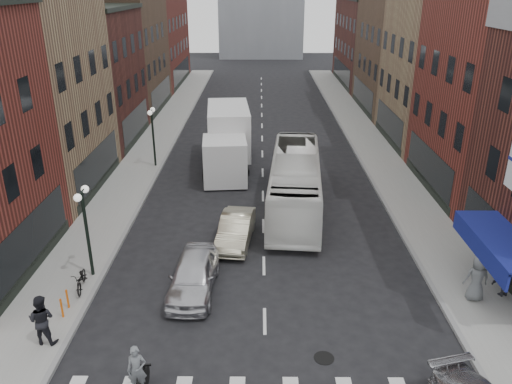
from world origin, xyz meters
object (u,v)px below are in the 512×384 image
bike_rack (65,303)px  box_truck (228,140)px  ped_right_a (506,277)px  parked_bicycle (81,279)px  transit_bus (295,182)px  streetlamp_far (152,126)px  motorcycle_rider (138,377)px  ped_left_solo (42,320)px  ped_right_c (477,278)px  sedan_left_far (236,229)px  streetlamp_near (85,217)px  sedan_left_near (193,275)px

bike_rack → box_truck: bearing=72.8°
ped_right_a → parked_bicycle: bearing=-14.8°
box_truck → transit_bus: 7.97m
streetlamp_far → ped_right_a: 23.03m
motorcycle_rider → ped_left_solo: size_ratio=1.11×
streetlamp_far → ped_right_c: 22.30m
sedan_left_far → box_truck: bearing=101.5°
ped_left_solo → ped_right_c: bearing=-165.2°
streetlamp_near → motorcycle_rider: 8.08m
sedan_left_far → ped_right_c: bearing=-20.8°
streetlamp_near → motorcycle_rider: size_ratio=1.98×
sedan_left_near → ped_left_solo: bearing=-142.5°
motorcycle_rider → streetlamp_near: bearing=109.6°
bike_rack → motorcycle_rider: bearing=-48.3°
streetlamp_far → box_truck: size_ratio=0.44×
bike_rack → box_truck: box_truck is taller
ped_right_c → ped_left_solo: bearing=12.4°
bike_rack → ped_right_a: 17.25m
motorcycle_rider → ped_right_c: size_ratio=1.09×
sedan_left_near → sedan_left_far: size_ratio=1.06×
ped_right_a → ped_left_solo: bearing=-3.8°
streetlamp_far → sedan_left_near: (4.49, -15.00, -2.15)m
bike_rack → ped_left_solo: 1.79m
parked_bicycle → streetlamp_near: bearing=75.3°
box_truck → sedan_left_far: box_truck is taller
streetlamp_far → streetlamp_near: bearing=-90.0°
streetlamp_near → ped_right_a: 17.17m
box_truck → ped_right_a: (11.98, -15.55, -0.95)m
streetlamp_near → ped_right_a: bearing=-4.8°
transit_bus → ped_right_c: bearing=-49.5°
ped_right_a → ped_right_c: ped_right_c is taller
streetlamp_near → sedan_left_near: bearing=-12.5°
transit_bus → sedan_left_near: 9.60m
transit_bus → ped_right_c: (6.54, -9.05, -0.46)m
sedan_left_far → ped_right_a: 11.91m
sedan_left_near → box_truck: bearing=90.2°
sedan_left_near → sedan_left_far: (1.54, 4.23, -0.07)m
bike_rack → ped_right_c: size_ratio=0.42×
motorcycle_rider → parked_bicycle: bearing=114.4°
motorcycle_rider → parked_bicycle: 6.97m
streetlamp_near → sedan_left_far: bearing=28.1°
streetlamp_near → bike_rack: (-0.20, -2.70, -2.36)m
bike_rack → parked_bicycle: 1.63m
box_truck → bike_rack: bearing=-112.1°
streetlamp_near → sedan_left_far: streetlamp_near is taller
box_truck → ped_right_c: box_truck is taller
streetlamp_near → transit_bus: streetlamp_near is taller
streetlamp_far → motorcycle_rider: bearing=-80.3°
motorcycle_rider → ped_left_solo: (-3.90, 2.56, 0.12)m
sedan_left_far → ped_left_solo: ped_left_solo is taller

